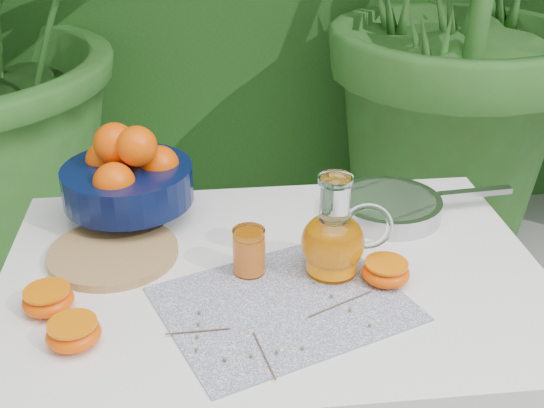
{
  "coord_description": "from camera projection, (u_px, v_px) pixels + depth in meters",
  "views": [
    {
      "loc": [
        -0.06,
        -1.08,
        1.45
      ],
      "look_at": [
        0.05,
        -0.02,
        0.88
      ],
      "focal_mm": 45.0,
      "sensor_mm": 36.0,
      "label": 1
    }
  ],
  "objects": [
    {
      "name": "white_table",
      "position": [
        273.0,
        307.0,
        1.3
      ],
      "size": [
        1.0,
        0.7,
        0.75
      ],
      "color": "white",
      "rests_on": "ground"
    },
    {
      "name": "placemat",
      "position": [
        284.0,
        304.0,
        1.17
      ],
      "size": [
        0.49,
        0.43,
        0.0
      ],
      "primitive_type": "cube",
      "rotation": [
        0.0,
        0.0,
        0.37
      ],
      "color": "#0E194E",
      "rests_on": "white_table"
    },
    {
      "name": "cutting_board",
      "position": [
        113.0,
        253.0,
        1.3
      ],
      "size": [
        0.29,
        0.29,
        0.02
      ],
      "primitive_type": "cylinder",
      "rotation": [
        0.0,
        0.0,
        -0.21
      ],
      "color": "#AD8B4E",
      "rests_on": "white_table"
    },
    {
      "name": "fruit_bowl",
      "position": [
        128.0,
        176.0,
        1.4
      ],
      "size": [
        0.33,
        0.33,
        0.21
      ],
      "color": "black",
      "rests_on": "white_table"
    },
    {
      "name": "juice_pitcher",
      "position": [
        334.0,
        240.0,
        1.22
      ],
      "size": [
        0.17,
        0.13,
        0.19
      ],
      "color": "white",
      "rests_on": "white_table"
    },
    {
      "name": "juice_tumbler",
      "position": [
        249.0,
        252.0,
        1.23
      ],
      "size": [
        0.07,
        0.07,
        0.09
      ],
      "color": "white",
      "rests_on": "white_table"
    },
    {
      "name": "saute_pan",
      "position": [
        390.0,
        206.0,
        1.44
      ],
      "size": [
        0.4,
        0.24,
        0.04
      ],
      "color": "#ABAAAE",
      "rests_on": "white_table"
    },
    {
      "name": "orange_halves",
      "position": [
        176.0,
        300.0,
        1.14
      ],
      "size": [
        0.7,
        0.22,
        0.04
      ],
      "color": "#F35602",
      "rests_on": "white_table"
    },
    {
      "name": "thyme_sprigs",
      "position": [
        272.0,
        327.0,
        1.1
      ],
      "size": [
        0.36,
        0.24,
        0.01
      ],
      "color": "brown",
      "rests_on": "white_table"
    }
  ]
}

